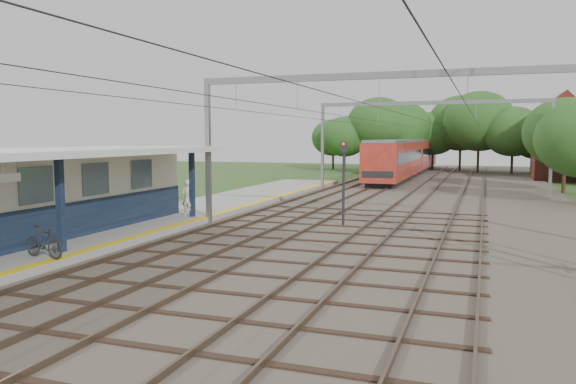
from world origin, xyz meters
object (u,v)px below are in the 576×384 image
at_px(train, 408,156).
at_px(bicycle, 44,242).
at_px(signal_post, 344,175).
at_px(person, 188,198).

bearing_deg(train, bicycle, -96.12).
height_order(train, signal_post, signal_post).
xyz_separation_m(train, signal_post, (1.85, -37.40, 0.28)).
relative_size(train, signal_post, 9.23).
bearing_deg(signal_post, person, 178.55).
xyz_separation_m(person, signal_post, (7.49, 1.34, 1.19)).
distance_m(train, signal_post, 37.44).
distance_m(person, signal_post, 7.70).
bearing_deg(bicycle, signal_post, -22.00).
bearing_deg(signal_post, bicycle, -133.54).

